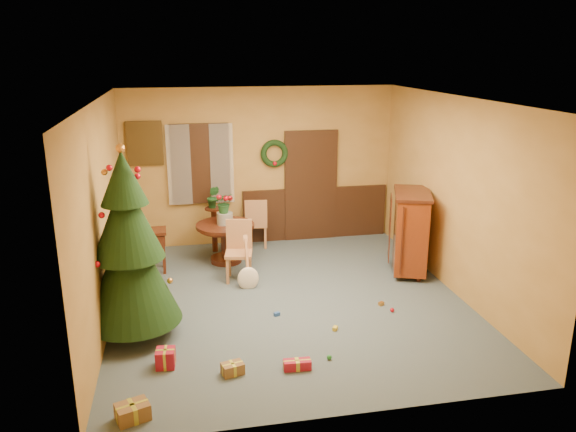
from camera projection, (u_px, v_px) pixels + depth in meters
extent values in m
plane|color=#33414A|center=(289.00, 300.00, 8.22)|extent=(5.50, 5.50, 0.00)
plane|color=silver|center=(290.00, 99.00, 7.39)|extent=(5.50, 5.50, 0.00)
plane|color=olive|center=(260.00, 166.00, 10.39)|extent=(5.00, 0.00, 5.00)
plane|color=olive|center=(347.00, 282.00, 5.22)|extent=(5.00, 0.00, 5.00)
plane|color=olive|center=(102.00, 215.00, 7.34)|extent=(0.00, 5.50, 5.50)
plane|color=olive|center=(456.00, 196.00, 8.27)|extent=(0.00, 5.50, 5.50)
cube|color=black|center=(315.00, 213.00, 10.82)|extent=(2.80, 0.06, 1.00)
cube|color=black|center=(311.00, 186.00, 10.63)|extent=(1.00, 0.08, 2.10)
cube|color=white|center=(310.00, 188.00, 10.68)|extent=(0.80, 0.03, 1.90)
cube|color=black|center=(200.00, 164.00, 10.11)|extent=(1.05, 0.08, 1.45)
cube|color=white|center=(200.00, 164.00, 10.14)|extent=(0.88, 0.03, 1.25)
cube|color=white|center=(179.00, 165.00, 9.99)|extent=(0.42, 0.02, 1.45)
cube|color=white|center=(222.00, 164.00, 10.13)|extent=(0.42, 0.02, 1.45)
torus|color=black|center=(274.00, 153.00, 10.29)|extent=(0.51, 0.11, 0.51)
cube|color=#4C3819|center=(145.00, 143.00, 9.83)|extent=(0.62, 0.05, 0.78)
cube|color=gray|center=(145.00, 143.00, 9.86)|extent=(0.48, 0.02, 0.62)
cylinder|color=black|center=(225.00, 225.00, 9.54)|extent=(1.00, 1.00, 0.05)
cylinder|color=black|center=(225.00, 228.00, 9.55)|extent=(0.89, 0.89, 0.04)
cylinder|color=black|center=(226.00, 243.00, 9.63)|extent=(0.16, 0.16, 0.55)
cylinder|color=black|center=(226.00, 259.00, 9.71)|extent=(0.53, 0.53, 0.09)
cylinder|color=slate|center=(225.00, 218.00, 9.50)|extent=(0.27, 0.27, 0.20)
imported|color=#1E4C23|center=(224.00, 203.00, 9.42)|extent=(0.32, 0.27, 0.35)
cube|color=#A26841|center=(239.00, 254.00, 8.83)|extent=(0.48, 0.48, 0.05)
cube|color=#A26841|center=(239.00, 234.00, 8.93)|extent=(0.41, 0.11, 0.49)
cube|color=#A26841|center=(250.00, 263.00, 9.06)|extent=(0.05, 0.05, 0.42)
cube|color=#A26841|center=(229.00, 264.00, 9.05)|extent=(0.05, 0.05, 0.42)
cube|color=#A26841|center=(249.00, 271.00, 8.74)|extent=(0.05, 0.05, 0.42)
cube|color=#A26841|center=(228.00, 271.00, 8.73)|extent=(0.05, 0.05, 0.42)
cube|color=#A26841|center=(256.00, 224.00, 10.38)|extent=(0.46, 0.46, 0.05)
cube|color=#A26841|center=(256.00, 213.00, 10.13)|extent=(0.41, 0.10, 0.48)
cube|color=#A26841|center=(248.00, 238.00, 10.28)|extent=(0.05, 0.05, 0.41)
cube|color=#A26841|center=(265.00, 238.00, 10.30)|extent=(0.05, 0.05, 0.41)
cube|color=#A26841|center=(248.00, 233.00, 10.60)|extent=(0.05, 0.05, 0.41)
cube|color=#A26841|center=(265.00, 232.00, 10.61)|extent=(0.05, 0.05, 0.41)
cylinder|color=black|center=(214.00, 230.00, 10.12)|extent=(0.10, 0.10, 0.80)
cylinder|color=black|center=(214.00, 209.00, 10.00)|extent=(0.32, 0.32, 0.03)
imported|color=#19471E|center=(213.00, 197.00, 9.94)|extent=(0.26, 0.23, 0.40)
cylinder|color=#382111|center=(136.00, 326.00, 7.19)|extent=(0.15, 0.15, 0.26)
cone|color=black|center=(131.00, 268.00, 6.96)|extent=(1.20, 1.20, 1.42)
cone|color=black|center=(126.00, 217.00, 6.77)|extent=(0.87, 0.87, 1.04)
cone|color=black|center=(123.00, 178.00, 6.64)|extent=(0.57, 0.57, 0.66)
sphere|color=orange|center=(120.00, 148.00, 6.54)|extent=(0.11, 0.11, 0.11)
cube|color=black|center=(141.00, 232.00, 9.07)|extent=(0.82, 0.42, 0.05)
cube|color=black|center=(141.00, 239.00, 9.10)|extent=(0.77, 0.38, 0.17)
cube|color=black|center=(121.00, 255.00, 9.11)|extent=(0.05, 0.29, 0.67)
cube|color=black|center=(164.00, 252.00, 9.23)|extent=(0.05, 0.29, 0.67)
cube|color=#501709|center=(410.00, 231.00, 9.10)|extent=(0.81, 1.11, 1.23)
cube|color=black|center=(413.00, 194.00, 8.92)|extent=(0.88, 1.18, 0.05)
cylinder|color=black|center=(418.00, 278.00, 8.89)|extent=(0.07, 0.07, 0.09)
cylinder|color=black|center=(398.00, 260.00, 9.68)|extent=(0.07, 0.07, 0.09)
cube|color=brown|center=(133.00, 412.00, 5.55)|extent=(0.38, 0.33, 0.17)
cube|color=gold|center=(133.00, 412.00, 5.55)|extent=(0.31, 0.14, 0.17)
cube|color=gold|center=(133.00, 412.00, 5.55)|extent=(0.12, 0.24, 0.17)
cube|color=maroon|center=(166.00, 358.00, 6.48)|extent=(0.23, 0.23, 0.21)
cube|color=gold|center=(166.00, 358.00, 6.48)|extent=(0.22, 0.05, 0.22)
cube|color=gold|center=(166.00, 358.00, 6.48)|extent=(0.05, 0.22, 0.22)
cube|color=brown|center=(233.00, 369.00, 6.34)|extent=(0.27, 0.22, 0.13)
cube|color=gold|center=(233.00, 369.00, 6.34)|extent=(0.24, 0.09, 0.13)
cube|color=gold|center=(233.00, 369.00, 6.34)|extent=(0.08, 0.17, 0.13)
cube|color=maroon|center=(297.00, 365.00, 6.44)|extent=(0.32, 0.15, 0.11)
cube|color=gold|center=(297.00, 365.00, 6.44)|extent=(0.32, 0.03, 0.11)
cube|color=gold|center=(297.00, 365.00, 6.44)|extent=(0.05, 0.13, 0.11)
cube|color=#234B9B|center=(277.00, 314.00, 7.74)|extent=(0.09, 0.08, 0.05)
sphere|color=#227F2F|center=(329.00, 357.00, 6.64)|extent=(0.06, 0.06, 0.06)
cube|color=gold|center=(335.00, 328.00, 7.34)|extent=(0.09, 0.09, 0.05)
sphere|color=red|center=(392.00, 310.00, 7.85)|extent=(0.06, 0.06, 0.06)
cube|color=orange|center=(381.00, 304.00, 8.06)|extent=(0.09, 0.08, 0.05)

